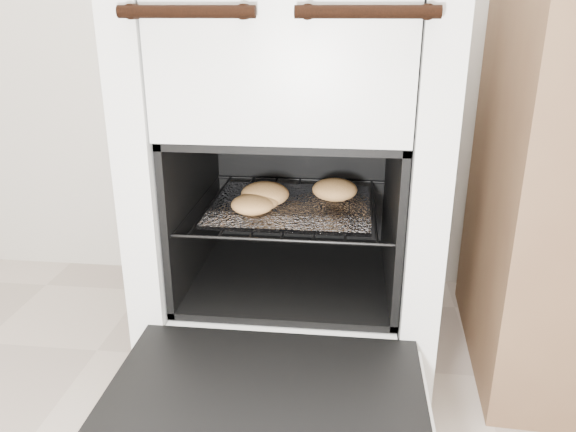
{
  "coord_description": "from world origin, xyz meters",
  "views": [
    {
      "loc": [
        -0.01,
        -0.19,
        0.87
      ],
      "look_at": [
        -0.14,
        0.98,
        0.43
      ],
      "focal_mm": 35.0,
      "sensor_mm": 36.0,
      "label": 1
    }
  ],
  "objects": [
    {
      "name": "stove",
      "position": [
        -0.14,
        1.14,
        0.49
      ],
      "size": [
        0.65,
        0.72,
        0.99
      ],
      "color": "silver",
      "rests_on": "ground"
    },
    {
      "name": "oven_door",
      "position": [
        -0.14,
        0.59,
        0.22
      ],
      "size": [
        0.58,
        0.45,
        0.04
      ],
      "color": "black",
      "rests_on": "stove"
    },
    {
      "name": "oven_rack",
      "position": [
        -0.14,
        1.07,
        0.43
      ],
      "size": [
        0.47,
        0.45,
        0.01
      ],
      "color": "black",
      "rests_on": "stove"
    },
    {
      "name": "foil_sheet",
      "position": [
        -0.14,
        1.05,
        0.43
      ],
      "size": [
        0.37,
        0.32,
        0.01
      ],
      "primitive_type": "cube",
      "color": "silver",
      "rests_on": "oven_rack"
    },
    {
      "name": "baked_rolls",
      "position": [
        -0.16,
        1.03,
        0.46
      ],
      "size": [
        0.3,
        0.23,
        0.05
      ],
      "color": "#E4A35B",
      "rests_on": "foil_sheet"
    }
  ]
}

